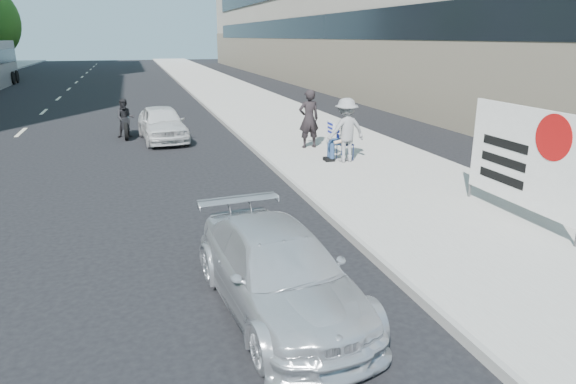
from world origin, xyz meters
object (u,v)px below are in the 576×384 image
object	(u,v)px
parked_sedan	(279,271)
motorcycle	(126,120)
pedestrian_woman	(309,119)
seated_protester	(341,135)
jogger	(346,130)
white_sedan_near	(162,123)
protest_banner	(523,157)

from	to	relation	value
parked_sedan	motorcycle	world-z (taller)	motorcycle
pedestrian_woman	motorcycle	size ratio (longest dim) A/B	0.91
seated_protester	pedestrian_woman	distance (m)	1.97
jogger	white_sedan_near	xyz separation A→B (m)	(-4.79, 5.47, -0.43)
jogger	seated_protester	bearing A→B (deg)	-85.63
jogger	protest_banner	size ratio (longest dim) A/B	0.59
seated_protester	motorcycle	size ratio (longest dim) A/B	0.64
jogger	protest_banner	world-z (taller)	protest_banner
seated_protester	motorcycle	distance (m)	8.70
protest_banner	parked_sedan	distance (m)	5.72
seated_protester	motorcycle	world-z (taller)	seated_protester
protest_banner	parked_sedan	xyz separation A→B (m)	(-5.37, -1.79, -0.84)
parked_sedan	white_sedan_near	xyz separation A→B (m)	(-0.76, 12.73, 0.06)
jogger	pedestrian_woman	distance (m)	2.17
white_sedan_near	protest_banner	bearing A→B (deg)	-65.84
jogger	pedestrian_woman	size ratio (longest dim) A/B	0.97
jogger	protest_banner	distance (m)	5.64
jogger	pedestrian_woman	xyz separation A→B (m)	(-0.38, 2.14, 0.02)
jogger	pedestrian_woman	bearing A→B (deg)	-86.78
pedestrian_woman	protest_banner	distance (m)	7.81
white_sedan_near	jogger	bearing A→B (deg)	-53.87
jogger	white_sedan_near	world-z (taller)	jogger
jogger	motorcycle	distance (m)	8.89
parked_sedan	pedestrian_woman	bearing A→B (deg)	63.22
pedestrian_woman	white_sedan_near	bearing A→B (deg)	-38.44
white_sedan_near	seated_protester	bearing A→B (deg)	-53.00
seated_protester	parked_sedan	bearing A→B (deg)	-118.11
parked_sedan	motorcycle	xyz separation A→B (m)	(-2.01, 13.76, 0.07)
parked_sedan	motorcycle	size ratio (longest dim) A/B	1.91
parked_sedan	motorcycle	distance (m)	13.91
pedestrian_woman	protest_banner	bearing A→B (deg)	101.27
jogger	parked_sedan	distance (m)	8.32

